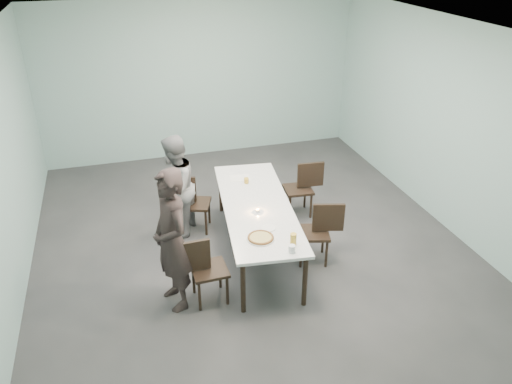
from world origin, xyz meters
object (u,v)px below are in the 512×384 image
object	(u,v)px
chair_near_left	(202,266)
tealight	(258,211)
chair_far_right	(303,185)
amber_tumbler	(246,181)
chair_far_left	(190,199)
chair_near_right	(319,228)
table	(257,208)
diner_far	(175,188)
pizza	(261,238)
side_plate	(268,228)
water_tumbler	(292,249)
beer_glass	(293,239)
diner_near	(172,241)

from	to	relation	value
chair_near_left	tealight	bearing A→B (deg)	33.80
chair_near_left	chair_far_right	world-z (taller)	same
amber_tumbler	chair_far_right	bearing A→B (deg)	9.29
chair_far_left	chair_far_right	size ratio (longest dim) A/B	1.00
chair_near_left	chair_near_right	bearing A→B (deg)	11.25
table	diner_far	size ratio (longest dim) A/B	1.74
chair_far_left	diner_far	distance (m)	0.36
chair_far_right	diner_far	world-z (taller)	diner_far
chair_near_right	pizza	size ratio (longest dim) A/B	2.56
chair_near_left	chair_far_right	xyz separation A→B (m)	(1.92, 1.65, 0.00)
chair_near_right	pizza	world-z (taller)	chair_near_right
chair_far_left	side_plate	distance (m)	1.67
diner_far	amber_tumbler	xyz separation A→B (m)	(1.03, -0.10, 0.02)
side_plate	water_tumbler	distance (m)	0.58
pizza	chair_far_right	bearing A→B (deg)	53.95
tealight	amber_tumbler	world-z (taller)	amber_tumbler
chair_near_left	pizza	distance (m)	0.77
chair_far_right	beer_glass	distance (m)	2.08
chair_near_left	chair_far_left	bearing A→B (deg)	83.30
chair_far_left	pizza	xyz separation A→B (m)	(0.58, -1.68, 0.27)
chair_far_left	chair_near_right	xyz separation A→B (m)	(1.52, -1.29, 0.00)
table	amber_tumbler	world-z (taller)	amber_tumbler
pizza	chair_far_left	bearing A→B (deg)	109.19
amber_tumbler	diner_far	bearing A→B (deg)	174.49
pizza	beer_glass	xyz separation A→B (m)	(0.33, -0.22, 0.06)
diner_near	tealight	world-z (taller)	diner_near
chair_near_left	diner_far	xyz separation A→B (m)	(-0.08, 1.59, 0.27)
chair_near_left	amber_tumbler	xyz separation A→B (m)	(0.95, 1.49, 0.29)
beer_glass	tealight	distance (m)	0.87
chair_far_left	amber_tumbler	distance (m)	0.89
table	chair_near_right	xyz separation A→B (m)	(0.74, -0.43, -0.19)
side_plate	beer_glass	distance (m)	0.46
pizza	amber_tumbler	size ratio (longest dim) A/B	4.25
diner_far	water_tumbler	xyz separation A→B (m)	(1.06, -1.95, 0.02)
chair_far_left	chair_near_right	world-z (taller)	same
diner_far	amber_tumbler	world-z (taller)	diner_far
diner_near	chair_far_left	bearing A→B (deg)	149.24
diner_near	side_plate	world-z (taller)	diner_near
chair_far_left	pizza	distance (m)	1.80
table	diner_near	distance (m)	1.47
pizza	amber_tumbler	distance (m)	1.50
beer_glass	table	bearing A→B (deg)	97.42
table	chair_near_left	xyz separation A→B (m)	(-0.92, -0.83, -0.19)
water_tumbler	beer_glass	bearing A→B (deg)	64.45
side_plate	amber_tumbler	xyz separation A→B (m)	(0.07, 1.28, 0.04)
table	side_plate	size ratio (longest dim) A/B	14.93
water_tumbler	tealight	world-z (taller)	water_tumbler
chair_near_left	beer_glass	xyz separation A→B (m)	(1.05, -0.22, 0.32)
side_plate	tealight	bearing A→B (deg)	92.18
side_plate	beer_glass	xyz separation A→B (m)	(0.17, -0.43, 0.07)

